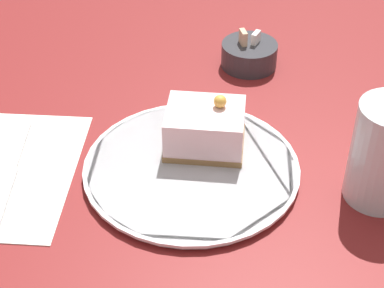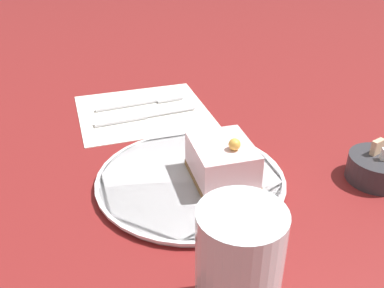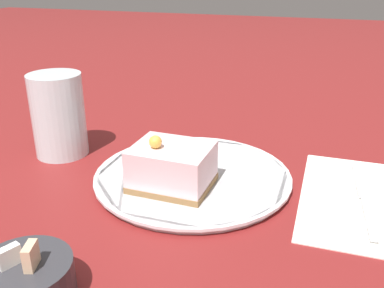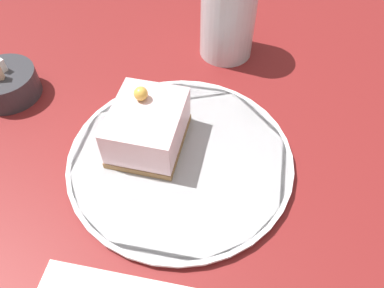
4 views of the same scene
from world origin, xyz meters
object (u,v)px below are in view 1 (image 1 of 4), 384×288
(plate, at_px, (194,168))
(knife, at_px, (9,179))
(cake_slice, at_px, (205,128))
(sugar_bowl, at_px, (249,54))

(plate, xyz_separation_m, knife, (-0.22, -0.03, -0.00))
(cake_slice, height_order, knife, cake_slice)
(cake_slice, bearing_deg, knife, -160.22)
(plate, relative_size, cake_slice, 2.63)
(cake_slice, distance_m, knife, 0.25)
(plate, height_order, sugar_bowl, sugar_bowl)
(knife, relative_size, sugar_bowl, 2.23)
(sugar_bowl, bearing_deg, knife, -134.75)
(sugar_bowl, bearing_deg, plate, -104.41)
(plate, distance_m, cake_slice, 0.05)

